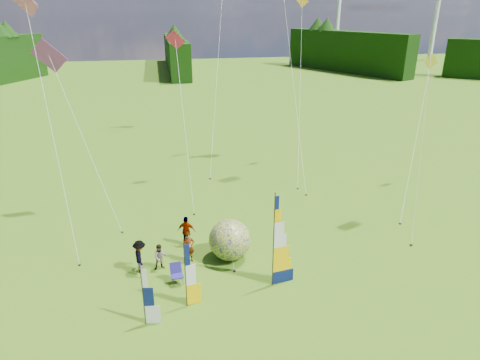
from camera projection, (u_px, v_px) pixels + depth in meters
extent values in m
plane|color=#5A8417|center=(277.00, 319.00, 19.94)|extent=(220.00, 220.00, 0.00)
sphere|color=navy|center=(230.00, 240.00, 24.39)|extent=(2.69, 2.69, 2.39)
imported|color=#66594C|center=(189.00, 247.00, 24.17)|extent=(0.74, 0.56, 1.82)
imported|color=#66594C|center=(160.00, 257.00, 23.51)|extent=(0.78, 0.47, 1.51)
imported|color=#66594C|center=(140.00, 256.00, 23.22)|extent=(0.61, 1.27, 1.88)
imported|color=#66594C|center=(187.00, 231.00, 25.88)|extent=(1.18, 0.74, 1.87)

